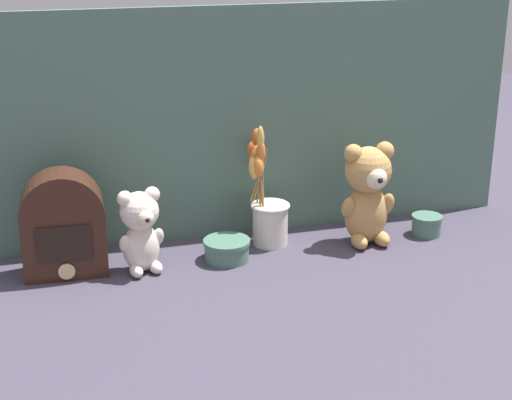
{
  "coord_description": "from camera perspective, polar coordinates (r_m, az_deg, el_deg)",
  "views": [
    {
      "loc": [
        -0.5,
        -1.72,
        0.8
      ],
      "look_at": [
        0.0,
        0.02,
        0.14
      ],
      "focal_mm": 55.0,
      "sensor_mm": 36.0,
      "label": 1
    }
  ],
  "objects": [
    {
      "name": "teddy_bear_medium",
      "position": [
        1.86,
        -8.38,
        -2.11
      ],
      "size": [
        0.12,
        0.1,
        0.21
      ],
      "color": "beige",
      "rests_on": "ground"
    },
    {
      "name": "teddy_bear_large",
      "position": [
        2.01,
        8.13,
        0.58
      ],
      "size": [
        0.14,
        0.14,
        0.27
      ],
      "color": "tan",
      "rests_on": "ground"
    },
    {
      "name": "decorative_tin_tall",
      "position": [
        1.93,
        -2.11,
        -3.67
      ],
      "size": [
        0.12,
        0.12,
        0.05
      ],
      "color": "#47705B",
      "rests_on": "ground"
    },
    {
      "name": "decorative_tin_short",
      "position": [
        2.13,
        12.29,
        -1.79
      ],
      "size": [
        0.08,
        0.08,
        0.05
      ],
      "color": "#47705B",
      "rests_on": "ground"
    },
    {
      "name": "backdrop_wall",
      "position": [
        2.02,
        -1.17,
        5.56
      ],
      "size": [
        1.5,
        0.02,
        0.6
      ],
      "color": "#4C6B5B",
      "rests_on": "ground"
    },
    {
      "name": "ground_plane",
      "position": [
        1.96,
        0.16,
        -4.09
      ],
      "size": [
        4.0,
        4.0,
        0.0
      ],
      "primitive_type": "plane",
      "color": "#3D3847"
    },
    {
      "name": "flower_vase",
      "position": [
        2.0,
        0.86,
        -0.67
      ],
      "size": [
        0.11,
        0.14,
        0.32
      ],
      "color": "silver",
      "rests_on": "ground"
    },
    {
      "name": "vintage_radio",
      "position": [
        1.88,
        -13.83,
        -1.83
      ],
      "size": [
        0.2,
        0.12,
        0.25
      ],
      "color": "#381E14",
      "rests_on": "ground"
    }
  ]
}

